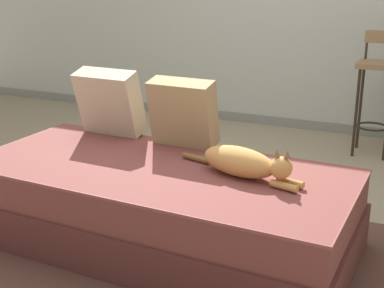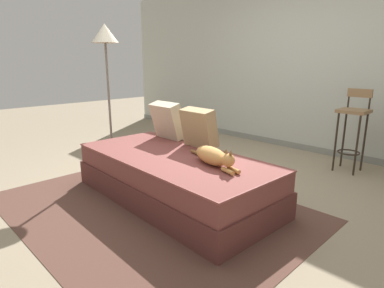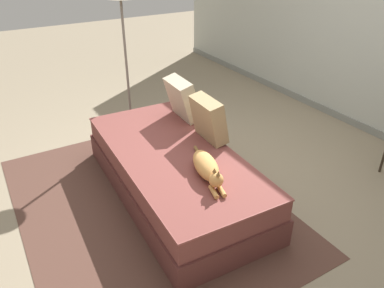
# 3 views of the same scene
# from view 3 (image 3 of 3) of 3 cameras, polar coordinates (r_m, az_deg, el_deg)

# --- Properties ---
(ground_plane) EXTENTS (16.00, 16.00, 0.00)m
(ground_plane) POSITION_cam_3_polar(r_m,az_deg,el_deg) (3.70, 2.83, -5.47)
(ground_plane) COLOR gray
(ground_plane) RESTS_ON ground
(wall_baseboard_trim) EXTENTS (8.00, 0.02, 0.09)m
(wall_baseboard_trim) POSITION_cam_3_polar(r_m,az_deg,el_deg) (5.07, 24.12, 2.67)
(wall_baseboard_trim) COLOR gray
(wall_baseboard_trim) RESTS_ON ground
(area_rug) EXTENTS (2.78, 2.07, 0.01)m
(area_rug) POSITION_cam_3_polar(r_m,az_deg,el_deg) (3.43, -7.13, -8.79)
(area_rug) COLOR brown
(area_rug) RESTS_ON ground
(couch) EXTENTS (2.12, 1.05, 0.44)m
(couch) POSITION_cam_3_polar(r_m,az_deg,el_deg) (3.40, -2.75, -4.31)
(couch) COLOR brown
(couch) RESTS_ON ground
(throw_pillow_corner) EXTENTS (0.41, 0.26, 0.43)m
(throw_pillow_corner) POSITION_cam_3_polar(r_m,az_deg,el_deg) (3.80, -1.47, 6.92)
(throw_pillow_corner) COLOR beige
(throw_pillow_corner) RESTS_ON couch
(throw_pillow_middle) EXTENTS (0.40, 0.23, 0.41)m
(throw_pillow_middle) POSITION_cam_3_polar(r_m,az_deg,el_deg) (3.39, 2.56, 3.82)
(throw_pillow_middle) COLOR tan
(throw_pillow_middle) RESTS_ON couch
(cat) EXTENTS (0.73, 0.27, 0.19)m
(cat) POSITION_cam_3_polar(r_m,az_deg,el_deg) (2.93, 2.31, -3.56)
(cat) COLOR tan
(cat) RESTS_ON couch
(floor_lamp) EXTENTS (0.32, 0.32, 1.75)m
(floor_lamp) POSITION_cam_3_polar(r_m,az_deg,el_deg) (4.21, -10.76, 20.31)
(floor_lamp) COLOR slate
(floor_lamp) RESTS_ON ground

